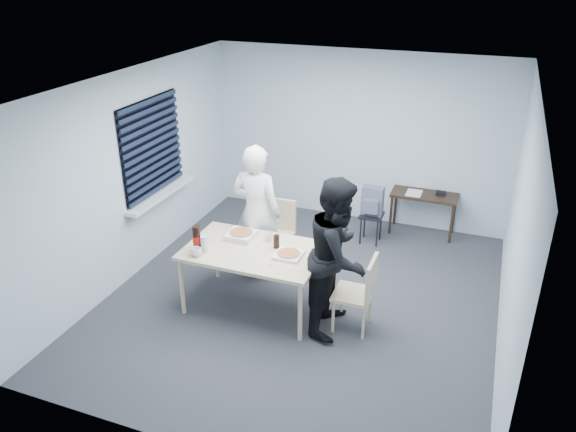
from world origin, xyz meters
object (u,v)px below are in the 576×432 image
at_px(chair_right, 361,289).
at_px(mug_b, 269,237).
at_px(side_table, 424,199).
at_px(chair_far, 278,228).
at_px(person_black, 338,256).
at_px(mug_a, 196,252).
at_px(soda_bottle, 197,239).
at_px(stool, 371,221).
at_px(backpack, 372,201).
at_px(dining_table, 254,254).
at_px(person_white, 256,213).

xyz_separation_m(chair_right, mug_b, (-1.19, 0.27, 0.29)).
bearing_deg(side_table, chair_far, -137.05).
bearing_deg(person_black, chair_right, -86.37).
xyz_separation_m(mug_a, soda_bottle, (-0.06, 0.13, 0.10)).
relative_size(chair_far, stool, 2.01).
distance_m(side_table, stool, 0.88).
distance_m(person_black, stool, 2.18).
bearing_deg(side_table, backpack, -139.04).
xyz_separation_m(side_table, mug_a, (-2.09, -2.99, 0.25)).
xyz_separation_m(chair_far, person_black, (1.12, -1.09, 0.37)).
relative_size(chair_right, soda_bottle, 2.98).
height_order(person_black, stool, person_black).
distance_m(dining_table, backpack, 2.26).
bearing_deg(chair_right, person_white, 156.11).
distance_m(mug_b, soda_bottle, 0.85).
relative_size(side_table, backpack, 2.28).
relative_size(chair_right, person_white, 0.50).
bearing_deg(backpack, soda_bottle, -141.58).
xyz_separation_m(dining_table, stool, (0.91, 2.09, -0.37)).
height_order(chair_right, stool, chair_right).
relative_size(dining_table, person_black, 0.88).
height_order(dining_table, mug_a, mug_a).
height_order(chair_right, person_black, person_black).
xyz_separation_m(chair_right, soda_bottle, (-1.86, -0.23, 0.39)).
bearing_deg(chair_far, backpack, 44.14).
bearing_deg(side_table, chair_right, -96.18).
height_order(chair_right, side_table, chair_right).
bearing_deg(mug_b, chair_right, -12.99).
bearing_deg(side_table, soda_bottle, -126.83).
bearing_deg(stool, chair_far, -135.50).
xyz_separation_m(stool, mug_a, (-1.44, -2.44, 0.47)).
relative_size(person_black, soda_bottle, 5.92).
height_order(chair_right, person_white, person_white).
relative_size(dining_table, side_table, 1.63).
height_order(chair_far, backpack, chair_far).
relative_size(side_table, mug_a, 7.75).
xyz_separation_m(chair_right, person_black, (-0.27, -0.02, 0.37)).
distance_m(dining_table, mug_b, 0.30).
bearing_deg(chair_far, side_table, 42.95).
distance_m(side_table, mug_b, 2.80).
relative_size(chair_right, stool, 2.01).
bearing_deg(soda_bottle, person_black, 7.60).
height_order(chair_right, soda_bottle, soda_bottle).
xyz_separation_m(person_white, person_black, (1.25, -0.69, 0.00)).
relative_size(stool, soda_bottle, 1.48).
height_order(side_table, mug_a, mug_a).
bearing_deg(soda_bottle, mug_b, 36.76).
bearing_deg(chair_far, person_white, -108.00).
xyz_separation_m(person_white, mug_b, (0.34, -0.40, -0.08)).
relative_size(chair_far, soda_bottle, 2.98).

